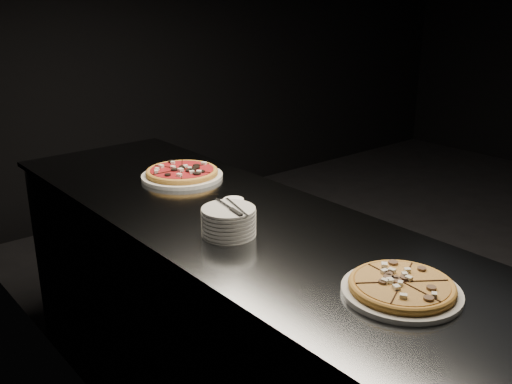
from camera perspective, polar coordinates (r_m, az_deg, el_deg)
floor at (r=3.96m, az=23.76°, el=-7.43°), size 5.00×5.00×0.00m
wall_left at (r=1.69m, az=-11.87°, el=9.72°), size 0.02×5.00×2.80m
wall_back at (r=5.16m, az=-0.17°, el=16.25°), size 5.00×0.02×2.80m
counter at (r=2.22m, az=-1.52°, el=-13.66°), size 0.74×2.44×0.92m
pizza_mushroom at (r=1.56m, az=14.35°, el=-9.24°), size 0.37×0.37×0.04m
pizza_tomato at (r=2.46m, az=-7.40°, el=1.88°), size 0.35×0.35×0.04m
plate_stack at (r=1.86m, az=-2.76°, el=-2.96°), size 0.18×0.18×0.09m
cutlery at (r=1.83m, az=-2.35°, el=-1.62°), size 0.09×0.18×0.01m
ramekin at (r=2.01m, az=-2.26°, el=-1.51°), size 0.07×0.07×0.06m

